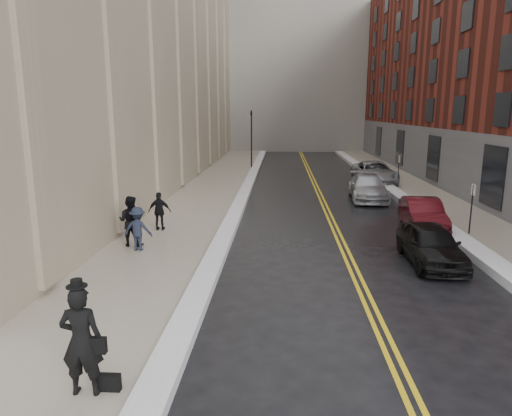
# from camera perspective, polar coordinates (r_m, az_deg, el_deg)

# --- Properties ---
(ground) EXTENTS (160.00, 160.00, 0.00)m
(ground) POSITION_cam_1_polar(r_m,az_deg,el_deg) (11.94, 2.62, -13.50)
(ground) COLOR black
(ground) RESTS_ON ground
(sidewalk_left) EXTENTS (4.00, 64.00, 0.15)m
(sidewalk_left) POSITION_cam_1_polar(r_m,az_deg,el_deg) (27.63, -6.40, 1.40)
(sidewalk_left) COLOR gray
(sidewalk_left) RESTS_ON ground
(sidewalk_right) EXTENTS (3.00, 64.00, 0.15)m
(sidewalk_right) POSITION_cam_1_polar(r_m,az_deg,el_deg) (28.68, 21.27, 1.04)
(sidewalk_right) COLOR gray
(sidewalk_right) RESTS_ON ground
(lane_stripe_a) EXTENTS (0.12, 64.00, 0.01)m
(lane_stripe_a) POSITION_cam_1_polar(r_m,az_deg,el_deg) (27.36, 7.97, 1.10)
(lane_stripe_a) COLOR gold
(lane_stripe_a) RESTS_ON ground
(lane_stripe_b) EXTENTS (0.12, 64.00, 0.01)m
(lane_stripe_b) POSITION_cam_1_polar(r_m,az_deg,el_deg) (27.38, 8.47, 1.09)
(lane_stripe_b) COLOR gold
(lane_stripe_b) RESTS_ON ground
(snow_ridge_left) EXTENTS (0.70, 60.80, 0.26)m
(snow_ridge_left) POSITION_cam_1_polar(r_m,az_deg,el_deg) (27.33, -1.64, 1.47)
(snow_ridge_left) COLOR white
(snow_ridge_left) RESTS_ON ground
(snow_ridge_right) EXTENTS (0.85, 60.80, 0.30)m
(snow_ridge_right) POSITION_cam_1_polar(r_m,az_deg,el_deg) (28.14, 17.70, 1.25)
(snow_ridge_right) COLOR white
(snow_ridge_right) RESTS_ON ground
(tower_far_right) EXTENTS (22.00, 18.00, 44.00)m
(tower_far_right) POSITION_cam_1_polar(r_m,az_deg,el_deg) (79.82, 14.41, 23.89)
(tower_far_right) COLOR slate
(tower_far_right) RESTS_ON ground
(traffic_signal) EXTENTS (0.18, 0.15, 5.20)m
(traffic_signal) POSITION_cam_1_polar(r_m,az_deg,el_deg) (40.91, -0.58, 9.16)
(traffic_signal) COLOR black
(traffic_signal) RESTS_ON ground
(parking_sign_near) EXTENTS (0.06, 0.35, 2.23)m
(parking_sign_near) POSITION_cam_1_polar(r_m,az_deg,el_deg) (20.69, 25.36, 0.32)
(parking_sign_near) COLOR black
(parking_sign_near) RESTS_ON ground
(parking_sign_far) EXTENTS (0.06, 0.35, 2.23)m
(parking_sign_far) POSITION_cam_1_polar(r_m,az_deg,el_deg) (31.98, 17.39, 4.70)
(parking_sign_far) COLOR black
(parking_sign_far) RESTS_ON ground
(car_black) EXTENTS (1.65, 4.07, 1.38)m
(car_black) POSITION_cam_1_polar(r_m,az_deg,el_deg) (16.70, 21.01, -4.24)
(car_black) COLOR black
(car_black) RESTS_ON ground
(car_maroon) EXTENTS (1.79, 4.28, 1.38)m
(car_maroon) POSITION_cam_1_polar(r_m,az_deg,el_deg) (21.35, 20.10, -0.75)
(car_maroon) COLOR #460C12
(car_maroon) RESTS_ON ground
(car_silver_near) EXTENTS (2.32, 5.11, 1.45)m
(car_silver_near) POSITION_cam_1_polar(r_m,az_deg,el_deg) (27.74, 13.81, 2.53)
(car_silver_near) COLOR #AEB2B6
(car_silver_near) RESTS_ON ground
(car_silver_far) EXTENTS (2.64, 5.70, 1.58)m
(car_silver_far) POSITION_cam_1_polar(r_m,az_deg,el_deg) (34.05, 14.59, 4.32)
(car_silver_far) COLOR #A8ACB0
(car_silver_far) RESTS_ON ground
(pedestrian_main) EXTENTS (0.77, 0.53, 2.05)m
(pedestrian_main) POSITION_cam_1_polar(r_m,az_deg,el_deg) (8.92, -20.98, -15.27)
(pedestrian_main) COLOR black
(pedestrian_main) RESTS_ON sidewalk_left
(pedestrian_a) EXTENTS (1.00, 0.82, 1.91)m
(pedestrian_a) POSITION_cam_1_polar(r_m,az_deg,el_deg) (17.72, -15.40, -1.58)
(pedestrian_a) COLOR black
(pedestrian_a) RESTS_ON sidewalk_left
(pedestrian_b) EXTENTS (1.08, 0.66, 1.61)m
(pedestrian_b) POSITION_cam_1_polar(r_m,az_deg,el_deg) (17.09, -14.56, -2.54)
(pedestrian_b) COLOR #1B2130
(pedestrian_b) RESTS_ON sidewalk_left
(pedestrian_c) EXTENTS (0.97, 0.42, 1.64)m
(pedestrian_c) POSITION_cam_1_polar(r_m,az_deg,el_deg) (19.80, -11.95, -0.39)
(pedestrian_c) COLOR black
(pedestrian_c) RESTS_ON sidewalk_left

